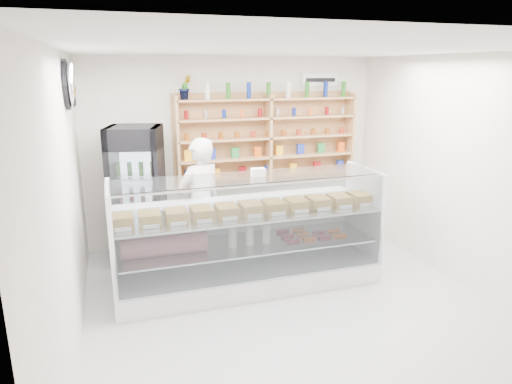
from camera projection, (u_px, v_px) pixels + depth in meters
name	position (u px, v px, depth m)	size (l,w,h in m)	color
room	(298.00, 190.00, 4.74)	(5.00, 5.00, 5.00)	#9A9B9E
display_counter	(248.00, 256.00, 5.64)	(3.21, 0.96, 1.40)	white
shop_worker	(201.00, 204.00, 6.02)	(0.65, 0.42, 1.77)	silver
drinks_cooler	(138.00, 196.00, 6.18)	(0.82, 0.81, 1.89)	black
wall_shelving	(268.00, 138.00, 6.99)	(2.84, 0.28, 1.33)	tan
potted_plant	(185.00, 87.00, 6.42)	(0.19, 0.15, 0.34)	#1E6626
security_mirror	(71.00, 85.00, 4.93)	(0.15, 0.50, 0.50)	silver
wall_sign	(320.00, 80.00, 7.16)	(0.62, 0.03, 0.20)	white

